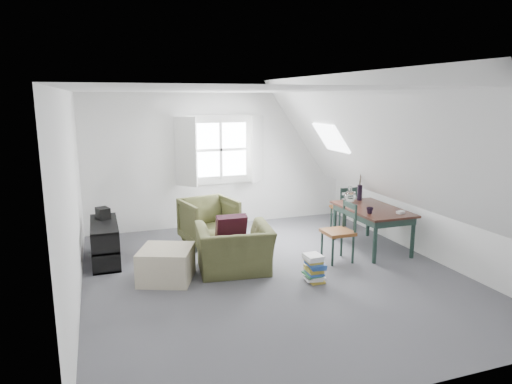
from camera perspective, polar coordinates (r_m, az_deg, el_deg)
name	(u,v)px	position (r m, az deg, el deg)	size (l,w,h in m)	color
floor	(273,275)	(6.44, 2.11, -10.28)	(5.50, 5.50, 0.00)	#515257
ceiling	(274,91)	(5.97, 2.30, 12.56)	(5.50, 5.50, 0.00)	white
wall_back	(220,160)	(8.66, -4.49, 4.00)	(5.00, 5.00, 0.00)	white
wall_front	(403,251)	(3.75, 17.93, -7.00)	(5.00, 5.00, 0.00)	white
wall_left	(72,200)	(5.68, -21.98, -0.96)	(5.50, 5.50, 0.00)	white
wall_right	(427,176)	(7.36, 20.63, 1.89)	(5.50, 5.50, 0.00)	white
slope_left	(154,152)	(5.62, -12.67, 4.93)	(5.50, 5.50, 0.00)	white
slope_right	(375,143)	(6.73, 14.69, 5.91)	(5.50, 5.50, 0.00)	white
dormer_window	(221,150)	(8.57, -4.39, 5.26)	(1.71, 0.35, 1.30)	white
skylight	(331,138)	(7.84, 9.36, 6.70)	(0.55, 0.75, 0.04)	white
armchair_near	(234,271)	(6.56, -2.72, -9.88)	(1.02, 0.89, 0.66)	#484A26
armchair_far	(209,243)	(7.81, -5.84, -6.33)	(0.82, 0.84, 0.76)	#484A26
throw_pillow	(231,229)	(6.50, -3.15, -4.67)	(0.43, 0.12, 0.43)	#370F1D
ottoman	(166,264)	(6.30, -11.14, -8.85)	(0.67, 0.67, 0.45)	#BAAE90
dining_table	(372,213)	(7.57, 14.32, -2.59)	(0.81, 1.35, 0.68)	black
demijohn	(350,196)	(7.81, 11.66, -0.49)	(0.20, 0.20, 0.28)	silver
vase_twigs	(360,192)	(8.02, 12.84, 0.02)	(0.09, 0.09, 0.66)	black
cup	(370,214)	(7.17, 14.00, -2.63)	(0.10, 0.10, 0.10)	black
paper_box	(400,212)	(7.30, 17.61, -2.42)	(0.12, 0.08, 0.04)	white
dining_chair_far	(344,207)	(8.57, 10.95, -1.86)	(0.38, 0.38, 0.82)	brown
dining_chair_near	(340,231)	(6.93, 10.45, -4.81)	(0.42, 0.42, 0.89)	brown
media_shelf	(105,244)	(7.19, -18.33, -6.23)	(0.39, 1.16, 0.59)	black
electronics_box	(103,214)	(7.37, -18.58, -2.57)	(0.17, 0.23, 0.18)	black
magazine_stack	(314,268)	(6.20, 7.28, -9.42)	(0.28, 0.33, 0.37)	#B29933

